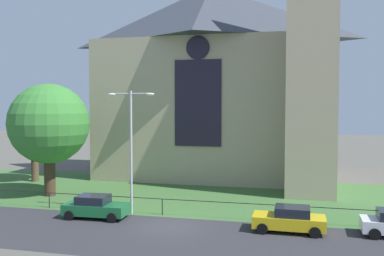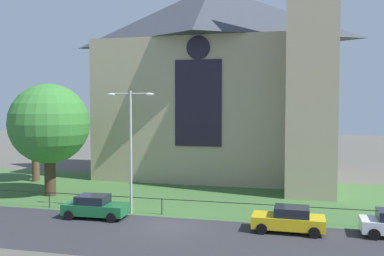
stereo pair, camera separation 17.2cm
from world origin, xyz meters
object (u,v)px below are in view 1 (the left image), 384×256
tree_left_near (49,124)px  parked_car_yellow (290,219)px  tree_left_far (34,124)px  church_building (217,79)px  parked_car_green (95,207)px  streetlamp_near (131,136)px

tree_left_near → parked_car_yellow: size_ratio=2.20×
tree_left_near → tree_left_far: (-5.19, 5.64, -0.32)m
church_building → parked_car_green: (-4.86, -18.15, -9.53)m
church_building → tree_left_near: bearing=-133.0°
church_building → parked_car_green: church_building is taller
tree_left_near → parked_car_yellow: bearing=-16.3°
streetlamp_near → parked_car_yellow: bearing=-9.7°
tree_left_far → parked_car_yellow: 27.57m
parked_car_yellow → parked_car_green: bearing=0.1°
tree_left_far → parked_car_yellow: size_ratio=1.95×
streetlamp_near → parked_car_green: (-1.89, -1.68, -4.63)m
parked_car_green → tree_left_near: bearing=139.0°
church_building → streetlamp_near: bearing=-100.2°
tree_left_far → parked_car_yellow: (24.65, -11.34, -4.88)m
parked_car_green → church_building: bearing=73.0°
tree_left_near → parked_car_yellow: (19.46, -5.70, -5.20)m
streetlamp_near → parked_car_yellow: 11.79m
tree_left_far → parked_car_yellow: bearing=-24.7°
tree_left_far → parked_car_green: tree_left_far is taller
church_building → parked_car_yellow: size_ratio=6.16×
tree_left_near → parked_car_green: size_ratio=2.18×
parked_car_yellow → streetlamp_near: bearing=-9.0°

